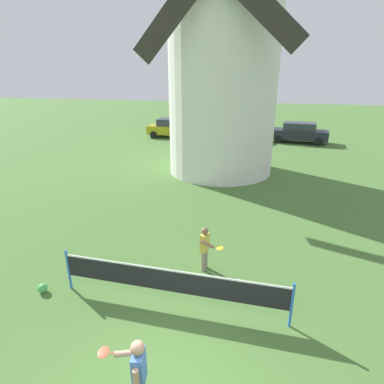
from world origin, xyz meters
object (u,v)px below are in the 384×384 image
parked_car_mustard (171,128)px  parked_car_black (299,132)px  windmill (224,39)px  player_near (138,374)px  player_far (205,246)px  stray_ball (43,288)px  tennis_net (171,281)px  parked_car_cream (235,130)px

parked_car_mustard → parked_car_black: size_ratio=0.89×
windmill → player_near: size_ratio=9.04×
player_far → parked_car_mustard: 19.85m
player_far → stray_ball: bearing=-152.2°
player_near → parked_car_mustard: size_ratio=0.36×
tennis_net → parked_car_black: 20.98m
windmill → tennis_net: size_ratio=2.43×
player_near → stray_ball: 4.21m
tennis_net → player_far: bearing=74.3°
parked_car_cream → parked_car_mustard: bearing=-178.8°
player_far → stray_ball: 4.24m
player_near → stray_ball: player_near is taller
player_far → parked_car_cream: bearing=94.4°
stray_ball → parked_car_mustard: 20.83m
tennis_net → parked_car_cream: size_ratio=1.23×
windmill → stray_ball: bearing=-102.5°
parked_car_mustard → parked_car_black: bearing=1.7°
windmill → player_near: bearing=-85.9°
player_far → stray_ball: player_far is taller
player_far → parked_car_mustard: (-6.86, 18.62, 0.08)m
parked_car_mustard → player_far: bearing=-69.8°
parked_car_mustard → parked_car_black: (10.48, 0.31, 0.00)m
windmill → parked_car_cream: windmill is taller
player_far → parked_car_black: parked_car_black is taller
parked_car_cream → player_near: bearing=-86.9°
player_near → parked_car_black: parked_car_black is taller
windmill → player_near: windmill is taller
parked_car_black → player_far: bearing=-100.8°
windmill → parked_car_mustard: windmill is taller
stray_ball → parked_car_mustard: bearing=98.7°
windmill → player_near: (0.98, -13.72, -5.92)m
windmill → parked_car_mustard: 12.22m
parked_car_black → parked_car_cream: bearing=-177.8°
tennis_net → parked_car_mustard: parked_car_mustard is taller
windmill → tennis_net: bearing=-86.4°
player_near → stray_ball: bearing=148.4°
player_near → player_far: player_near is taller
windmill → tennis_net: windmill is taller
player_near → stray_ball: size_ratio=6.26×
parked_car_mustard → parked_car_cream: (5.42, 0.12, 0.00)m
tennis_net → player_near: 2.51m
windmill → player_far: bearing=-83.1°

